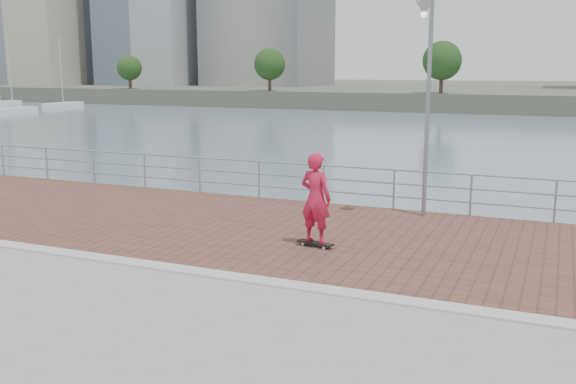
% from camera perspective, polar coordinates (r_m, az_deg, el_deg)
% --- Properties ---
extents(water, '(400.00, 400.00, 0.00)m').
position_cam_1_polar(water, '(12.69, -3.70, -16.43)').
color(water, slate).
rests_on(water, ground).
extents(brick_lane, '(40.00, 6.80, 0.02)m').
position_cam_1_polar(brick_lane, '(15.06, 2.40, -3.76)').
color(brick_lane, brown).
rests_on(brick_lane, seawall).
extents(curb, '(40.00, 0.40, 0.06)m').
position_cam_1_polar(curb, '(11.89, -3.82, -7.72)').
color(curb, '#B7B5AD').
rests_on(curb, seawall).
extents(far_shore, '(320.00, 95.00, 2.50)m').
position_cam_1_polar(far_shore, '(132.70, 21.14, 8.27)').
color(far_shore, '#4C5142').
rests_on(far_shore, ground).
extents(guardrail, '(39.06, 0.06, 1.13)m').
position_cam_1_polar(guardrail, '(18.06, 6.25, 0.88)').
color(guardrail, '#8C9EA8').
rests_on(guardrail, brick_lane).
extents(street_lamp, '(0.41, 1.20, 5.67)m').
position_cam_1_polar(street_lamp, '(16.42, 12.21, 11.41)').
color(street_lamp, gray).
rests_on(street_lamp, brick_lane).
extents(skateboard, '(0.87, 0.37, 0.10)m').
position_cam_1_polar(skateboard, '(13.98, 2.44, -4.56)').
color(skateboard, black).
rests_on(skateboard, brick_lane).
extents(skateboarder, '(0.80, 0.60, 1.97)m').
position_cam_1_polar(skateboarder, '(13.75, 2.48, -0.56)').
color(skateboarder, red).
rests_on(skateboarder, skateboard).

